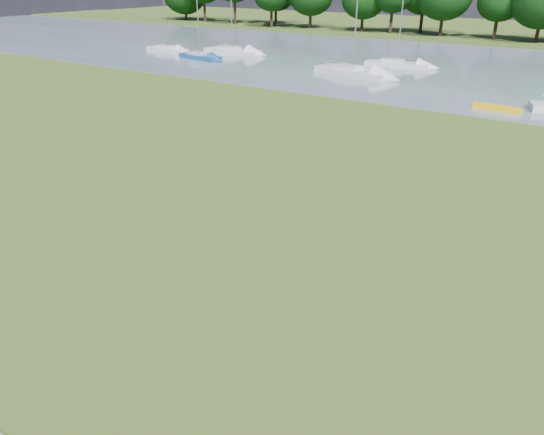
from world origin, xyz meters
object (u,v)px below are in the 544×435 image
Objects in this scene: sailboat_0 at (167,48)px; sailboat_5 at (232,49)px; sailboat_8 at (396,62)px; sailboat_3 at (352,70)px; kayak at (497,108)px; sailboat_2 at (200,55)px.

sailboat_0 is 8.55m from sailboat_5.
sailboat_0 is at bearing -177.32° from sailboat_8.
sailboat_3 is 7.14m from sailboat_8.
sailboat_2 is at bearing 176.31° from kayak.
kayak is 0.44× the size of sailboat_2.
sailboat_5 is (-18.82, 5.16, 0.01)m from sailboat_3.
sailboat_0 is 0.91× the size of sailboat_8.
sailboat_0 is at bearing 174.88° from kayak.
sailboat_5 is 1.29× the size of sailboat_8.
sailboat_5 is at bearing 177.71° from sailboat_3.
sailboat_8 reaches higher than sailboat_0.
sailboat_3 reaches higher than sailboat_2.
sailboat_5 reaches higher than sailboat_8.
sailboat_3 is (19.11, 0.53, 0.05)m from sailboat_2.
sailboat_0 is at bearing -158.94° from sailboat_5.
sailboat_0 is (-42.04, 9.43, 0.24)m from kayak.
sailboat_2 is (7.69, -2.62, 0.04)m from sailboat_0.
sailboat_3 reaches higher than sailboat_0.
sailboat_8 is at bearing 14.24° from sailboat_0.
sailboat_3 is 1.22× the size of sailboat_8.
sailboat_2 is 5.70m from sailboat_5.
sailboat_5 is at bearing 97.48° from sailboat_2.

